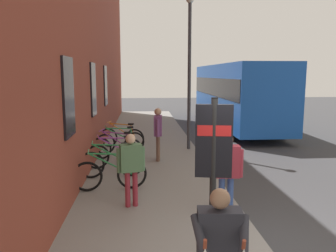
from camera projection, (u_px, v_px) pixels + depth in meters
The scene contains 16 objects.
ground at pixel (231, 159), 11.33m from camera, with size 60.00×60.00×0.00m, color #38383A.
sidewalk_pavement at pixel (149, 146), 13.08m from camera, with size 24.00×3.50×0.12m, color gray.
station_facade at pixel (95, 20), 13.15m from camera, with size 22.00×0.65×9.94m.
bicycle_nearest_sign at pixel (110, 174), 7.92m from camera, with size 0.48×1.77×0.97m.
bicycle_leaning_wall at pixel (111, 163), 8.91m from camera, with size 0.48×1.77×0.97m.
bicycle_end_of_row at pixel (115, 154), 9.87m from camera, with size 0.60×1.73×0.97m.
bicycle_beside_lamp at pixel (117, 148), 10.73m from camera, with size 0.62×1.73×0.97m.
bicycle_by_door at pixel (120, 142), 11.64m from camera, with size 0.63×1.72×0.97m.
bicycle_under_window at pixel (122, 137), 12.58m from camera, with size 0.64×1.72×0.97m.
transit_info_sign at pixel (214, 151), 4.98m from camera, with size 0.17×0.56×2.40m.
city_bus at pixel (235, 92), 17.89m from camera, with size 10.51×2.67×3.35m.
pedestrian_by_facade at pixel (227, 167), 6.32m from camera, with size 0.28×0.62×1.64m.
pedestrian_crossing_street at pixel (158, 129), 10.53m from camera, with size 0.64×0.28×1.69m.
pedestrian_near_bus at pixel (131, 163), 6.85m from camera, with size 0.31×0.58×1.54m.
tourist_with_hotdogs at pixel (219, 245), 3.46m from camera, with size 0.57×0.61×1.58m.
street_lamp at pixel (189, 61), 11.90m from camera, with size 0.28×0.28×5.46m.
Camera 1 is at (-4.82, 2.02, 2.85)m, focal length 35.71 mm.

